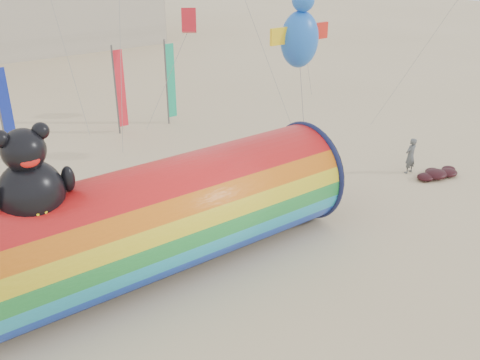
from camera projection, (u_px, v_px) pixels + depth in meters
ground at (253, 256)px, 19.84m from camera, size 160.00×160.00×0.00m
windsock_assembly at (166, 214)px, 18.47m from camera, size 13.53×4.12×6.24m
kite_handler at (410, 156)px, 26.28m from camera, size 0.67×0.44×1.82m
fabric_bundle at (438, 174)px, 26.14m from camera, size 2.62×1.35×0.41m
festival_banners at (103, 93)px, 30.09m from camera, size 10.40×0.71×5.20m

